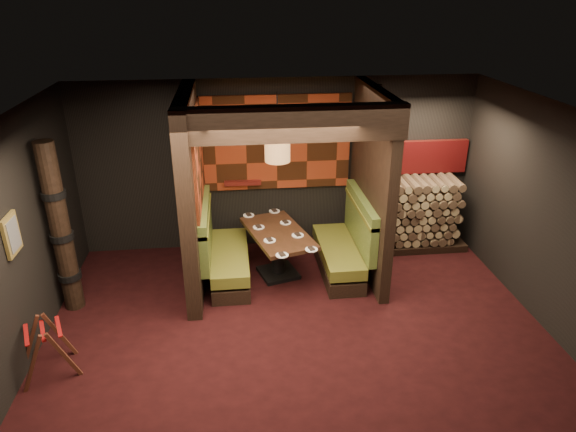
{
  "coord_description": "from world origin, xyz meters",
  "views": [
    {
      "loc": [
        -0.75,
        -5.3,
        4.14
      ],
      "look_at": [
        0.0,
        1.3,
        1.15
      ],
      "focal_mm": 32.0,
      "sensor_mm": 36.0,
      "label": 1
    }
  ],
  "objects_px": {
    "luggage_rack": "(46,347)",
    "firewood_stack": "(415,213)",
    "dining_table": "(278,245)",
    "booth_bench_right": "(345,248)",
    "totem_column": "(61,230)",
    "pendant_lamp": "(277,146)",
    "booth_bench_left": "(223,254)"
  },
  "relations": [
    {
      "from": "dining_table",
      "to": "luggage_rack",
      "type": "bearing_deg",
      "value": -146.23
    },
    {
      "from": "luggage_rack",
      "to": "pendant_lamp",
      "type": "bearing_deg",
      "value": 33.07
    },
    {
      "from": "luggage_rack",
      "to": "firewood_stack",
      "type": "xyz_separation_m",
      "value": [
        5.25,
        2.62,
        0.26
      ]
    },
    {
      "from": "firewood_stack",
      "to": "pendant_lamp",
      "type": "bearing_deg",
      "value": -162.39
    },
    {
      "from": "pendant_lamp",
      "to": "firewood_stack",
      "type": "xyz_separation_m",
      "value": [
        2.4,
        0.76,
        -1.49
      ]
    },
    {
      "from": "luggage_rack",
      "to": "booth_bench_right",
      "type": "bearing_deg",
      "value": 26.21
    },
    {
      "from": "firewood_stack",
      "to": "booth_bench_left",
      "type": "bearing_deg",
      "value": -167.83
    },
    {
      "from": "booth_bench_left",
      "to": "firewood_stack",
      "type": "height_order",
      "value": "firewood_stack"
    },
    {
      "from": "booth_bench_left",
      "to": "dining_table",
      "type": "xyz_separation_m",
      "value": [
        0.85,
        -0.01,
        0.11
      ]
    },
    {
      "from": "pendant_lamp",
      "to": "luggage_rack",
      "type": "height_order",
      "value": "pendant_lamp"
    },
    {
      "from": "dining_table",
      "to": "firewood_stack",
      "type": "height_order",
      "value": "firewood_stack"
    },
    {
      "from": "pendant_lamp",
      "to": "luggage_rack",
      "type": "relative_size",
      "value": 1.25
    },
    {
      "from": "booth_bench_left",
      "to": "totem_column",
      "type": "relative_size",
      "value": 0.67
    },
    {
      "from": "booth_bench_left",
      "to": "totem_column",
      "type": "xyz_separation_m",
      "value": [
        -2.09,
        -0.55,
        0.79
      ]
    },
    {
      "from": "booth_bench_right",
      "to": "firewood_stack",
      "type": "bearing_deg",
      "value": 27.35
    },
    {
      "from": "totem_column",
      "to": "booth_bench_right",
      "type": "bearing_deg",
      "value": 7.86
    },
    {
      "from": "booth_bench_right",
      "to": "totem_column",
      "type": "bearing_deg",
      "value": -172.14
    },
    {
      "from": "pendant_lamp",
      "to": "totem_column",
      "type": "relative_size",
      "value": 0.41
    },
    {
      "from": "booth_bench_right",
      "to": "dining_table",
      "type": "relative_size",
      "value": 1.02
    },
    {
      "from": "booth_bench_right",
      "to": "luggage_rack",
      "type": "height_order",
      "value": "booth_bench_right"
    },
    {
      "from": "dining_table",
      "to": "pendant_lamp",
      "type": "distance_m",
      "value": 1.59
    },
    {
      "from": "dining_table",
      "to": "pendant_lamp",
      "type": "xyz_separation_m",
      "value": [
        0.0,
        -0.05,
        1.59
      ]
    },
    {
      "from": "luggage_rack",
      "to": "totem_column",
      "type": "xyz_separation_m",
      "value": [
        -0.08,
        1.37,
        0.83
      ]
    },
    {
      "from": "booth_bench_left",
      "to": "dining_table",
      "type": "bearing_deg",
      "value": -0.81
    },
    {
      "from": "totem_column",
      "to": "firewood_stack",
      "type": "relative_size",
      "value": 1.39
    },
    {
      "from": "booth_bench_left",
      "to": "pendant_lamp",
      "type": "height_order",
      "value": "pendant_lamp"
    },
    {
      "from": "booth_bench_left",
      "to": "booth_bench_right",
      "type": "height_order",
      "value": "same"
    },
    {
      "from": "pendant_lamp",
      "to": "firewood_stack",
      "type": "distance_m",
      "value": 2.93
    },
    {
      "from": "pendant_lamp",
      "to": "totem_column",
      "type": "xyz_separation_m",
      "value": [
        -2.93,
        -0.49,
        -0.92
      ]
    },
    {
      "from": "booth_bench_right",
      "to": "luggage_rack",
      "type": "xyz_separation_m",
      "value": [
        -3.9,
        -1.92,
        -0.04
      ]
    },
    {
      "from": "dining_table",
      "to": "firewood_stack",
      "type": "distance_m",
      "value": 2.51
    },
    {
      "from": "luggage_rack",
      "to": "totem_column",
      "type": "height_order",
      "value": "totem_column"
    }
  ]
}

